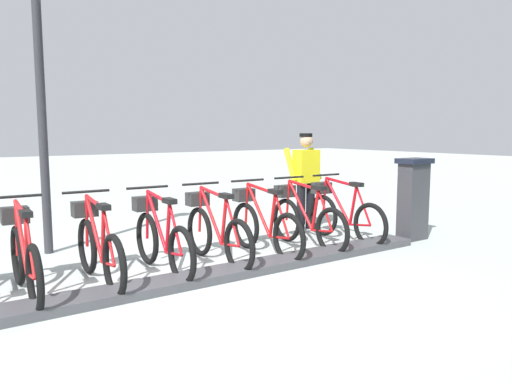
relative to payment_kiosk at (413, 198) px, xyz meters
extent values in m
plane|color=#B0B9B4|center=(-0.05, 3.81, -0.67)|extent=(60.00, 60.00, 0.00)
cube|color=#47474C|center=(-0.05, 3.81, -0.62)|extent=(0.44, 6.89, 0.10)
cube|color=#38383D|center=(0.00, 0.00, -0.07)|extent=(0.28, 0.44, 1.20)
cube|color=#194C8C|center=(0.15, 0.00, 0.28)|extent=(0.03, 0.30, 0.40)
cube|color=black|center=(0.00, 0.00, 0.57)|extent=(0.36, 0.52, 0.08)
torus|color=black|center=(-0.03, 0.99, -0.33)|extent=(0.67, 0.09, 0.67)
torus|color=black|center=(1.02, 0.95, -0.33)|extent=(0.67, 0.09, 0.67)
cylinder|color=red|center=(0.68, 0.96, -0.05)|extent=(0.60, 0.06, 0.70)
cylinder|color=red|center=(0.34, 0.97, -0.09)|extent=(0.16, 0.05, 0.61)
cylinder|color=red|center=(0.62, 0.96, 0.25)|extent=(0.69, 0.07, 0.11)
cylinder|color=red|center=(0.18, 0.98, -0.36)|extent=(0.43, 0.05, 0.09)
cylinder|color=red|center=(0.12, 0.98, -0.06)|extent=(0.33, 0.04, 0.56)
cylinder|color=red|center=(0.99, 0.95, -0.02)|extent=(0.10, 0.04, 0.62)
cube|color=black|center=(0.28, 0.98, 0.24)|extent=(0.22, 0.11, 0.06)
cylinder|color=black|center=(0.96, 0.95, 0.33)|extent=(0.05, 0.54, 0.03)
cube|color=#2D2D2D|center=(1.07, 0.95, 0.11)|extent=(0.21, 0.29, 0.18)
torus|color=black|center=(-0.03, 1.75, -0.33)|extent=(0.67, 0.09, 0.67)
torus|color=black|center=(1.02, 1.71, -0.33)|extent=(0.67, 0.09, 0.67)
cylinder|color=red|center=(0.68, 1.72, -0.05)|extent=(0.60, 0.06, 0.70)
cylinder|color=red|center=(0.34, 1.74, -0.09)|extent=(0.16, 0.05, 0.61)
cylinder|color=red|center=(0.62, 1.73, 0.25)|extent=(0.69, 0.07, 0.11)
cylinder|color=red|center=(0.18, 1.74, -0.36)|extent=(0.43, 0.05, 0.09)
cylinder|color=red|center=(0.12, 1.74, -0.06)|extent=(0.33, 0.04, 0.56)
cylinder|color=red|center=(0.99, 1.71, -0.02)|extent=(0.10, 0.04, 0.62)
cube|color=black|center=(0.28, 1.74, 0.24)|extent=(0.22, 0.11, 0.06)
cylinder|color=black|center=(0.96, 1.71, 0.33)|extent=(0.05, 0.54, 0.03)
cube|color=#2D2D2D|center=(1.07, 1.71, 0.11)|extent=(0.21, 0.29, 0.18)
torus|color=black|center=(-0.03, 2.51, -0.33)|extent=(0.67, 0.09, 0.67)
torus|color=black|center=(1.02, 2.47, -0.33)|extent=(0.67, 0.09, 0.67)
cylinder|color=red|center=(0.68, 2.49, -0.05)|extent=(0.60, 0.06, 0.70)
cylinder|color=red|center=(0.34, 2.50, -0.09)|extent=(0.16, 0.05, 0.61)
cylinder|color=red|center=(0.62, 2.49, 0.25)|extent=(0.69, 0.07, 0.11)
cylinder|color=red|center=(0.18, 2.50, -0.36)|extent=(0.43, 0.05, 0.09)
cylinder|color=red|center=(0.12, 2.50, -0.06)|extent=(0.33, 0.04, 0.56)
cylinder|color=red|center=(0.99, 2.47, -0.02)|extent=(0.10, 0.04, 0.62)
cube|color=black|center=(0.28, 2.50, 0.24)|extent=(0.22, 0.11, 0.06)
cylinder|color=black|center=(0.96, 2.48, 0.33)|extent=(0.05, 0.54, 0.03)
cube|color=#2D2D2D|center=(1.07, 2.47, 0.11)|extent=(0.21, 0.29, 0.18)
torus|color=black|center=(-0.03, 3.27, -0.33)|extent=(0.67, 0.09, 0.67)
torus|color=black|center=(1.02, 3.24, -0.33)|extent=(0.67, 0.09, 0.67)
cylinder|color=red|center=(0.68, 3.25, -0.05)|extent=(0.60, 0.06, 0.70)
cylinder|color=red|center=(0.34, 3.26, -0.09)|extent=(0.16, 0.05, 0.61)
cylinder|color=red|center=(0.62, 3.25, 0.25)|extent=(0.69, 0.07, 0.11)
cylinder|color=red|center=(0.18, 3.26, -0.36)|extent=(0.43, 0.05, 0.09)
cylinder|color=red|center=(0.12, 3.27, -0.06)|extent=(0.33, 0.04, 0.56)
cylinder|color=red|center=(0.99, 3.24, -0.02)|extent=(0.10, 0.04, 0.62)
cube|color=black|center=(0.28, 3.26, 0.24)|extent=(0.22, 0.11, 0.06)
cylinder|color=black|center=(0.96, 3.24, 0.33)|extent=(0.05, 0.54, 0.03)
cube|color=#2D2D2D|center=(1.07, 3.23, 0.11)|extent=(0.21, 0.29, 0.18)
torus|color=black|center=(-0.03, 4.03, -0.33)|extent=(0.67, 0.09, 0.67)
torus|color=black|center=(1.02, 4.00, -0.33)|extent=(0.67, 0.09, 0.67)
cylinder|color=red|center=(0.68, 4.01, -0.05)|extent=(0.60, 0.06, 0.70)
cylinder|color=red|center=(0.34, 4.02, -0.09)|extent=(0.16, 0.05, 0.61)
cylinder|color=red|center=(0.62, 4.01, 0.25)|extent=(0.69, 0.07, 0.11)
cylinder|color=red|center=(0.18, 4.03, -0.36)|extent=(0.43, 0.05, 0.09)
cylinder|color=red|center=(0.12, 4.03, -0.06)|extent=(0.33, 0.04, 0.56)
cylinder|color=red|center=(0.99, 4.00, -0.02)|extent=(0.10, 0.04, 0.62)
cube|color=black|center=(0.28, 4.02, 0.24)|extent=(0.22, 0.11, 0.06)
cylinder|color=black|center=(0.96, 4.00, 0.33)|extent=(0.05, 0.54, 0.03)
cube|color=#2D2D2D|center=(1.07, 3.99, 0.11)|extent=(0.21, 0.29, 0.18)
torus|color=black|center=(-0.03, 4.79, -0.33)|extent=(0.67, 0.09, 0.67)
torus|color=black|center=(1.02, 4.76, -0.33)|extent=(0.67, 0.09, 0.67)
cylinder|color=red|center=(0.68, 4.77, -0.05)|extent=(0.60, 0.06, 0.70)
cylinder|color=red|center=(0.34, 4.78, -0.09)|extent=(0.16, 0.05, 0.61)
cylinder|color=red|center=(0.62, 4.77, 0.25)|extent=(0.69, 0.07, 0.11)
cylinder|color=red|center=(0.18, 4.79, -0.36)|extent=(0.43, 0.05, 0.09)
cylinder|color=red|center=(0.12, 4.79, -0.06)|extent=(0.33, 0.04, 0.56)
cylinder|color=red|center=(0.99, 4.76, -0.02)|extent=(0.10, 0.04, 0.62)
cube|color=black|center=(0.28, 4.78, 0.24)|extent=(0.22, 0.11, 0.06)
cylinder|color=black|center=(0.96, 4.76, 0.33)|extent=(0.05, 0.54, 0.03)
cube|color=#2D2D2D|center=(1.07, 4.76, 0.11)|extent=(0.21, 0.29, 0.18)
torus|color=black|center=(-0.03, 5.56, -0.33)|extent=(0.67, 0.09, 0.67)
torus|color=black|center=(1.02, 5.52, -0.33)|extent=(0.67, 0.09, 0.67)
cylinder|color=red|center=(0.68, 5.53, -0.05)|extent=(0.60, 0.06, 0.70)
cylinder|color=red|center=(0.34, 5.54, -0.09)|extent=(0.16, 0.05, 0.61)
cylinder|color=red|center=(0.62, 5.53, 0.25)|extent=(0.69, 0.07, 0.11)
cylinder|color=red|center=(0.18, 5.55, -0.36)|extent=(0.43, 0.05, 0.09)
cylinder|color=red|center=(0.12, 5.55, -0.06)|extent=(0.33, 0.04, 0.56)
cylinder|color=red|center=(0.99, 5.52, -0.02)|extent=(0.10, 0.04, 0.62)
cube|color=black|center=(0.28, 5.55, 0.24)|extent=(0.22, 0.11, 0.06)
cylinder|color=black|center=(0.96, 5.52, 0.33)|extent=(0.05, 0.54, 0.03)
cube|color=#2D2D2D|center=(1.07, 5.52, 0.11)|extent=(0.21, 0.29, 0.18)
cube|color=white|center=(1.63, 0.96, -0.62)|extent=(0.27, 0.13, 0.10)
cube|color=white|center=(1.50, 0.75, -0.62)|extent=(0.27, 0.13, 0.10)
cylinder|color=black|center=(1.57, 0.96, -0.24)|extent=(0.15, 0.15, 0.82)
cylinder|color=black|center=(1.56, 0.76, -0.24)|extent=(0.15, 0.15, 0.82)
cube|color=yellow|center=(1.56, 0.86, 0.43)|extent=(0.29, 0.42, 0.56)
cylinder|color=yellow|center=(1.68, 1.11, 0.46)|extent=(0.34, 0.12, 0.57)
cylinder|color=yellow|center=(1.65, 0.59, 0.46)|extent=(0.34, 0.12, 0.57)
sphere|color=tan|center=(1.56, 0.86, 0.86)|extent=(0.22, 0.22, 0.22)
cylinder|color=black|center=(1.58, 0.85, 0.96)|extent=(0.22, 0.22, 0.06)
cylinder|color=#2D2D33|center=(2.36, 4.91, 1.17)|extent=(0.12, 0.12, 3.67)
camera|label=1|loc=(-4.93, 6.47, 1.05)|focal=35.13mm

